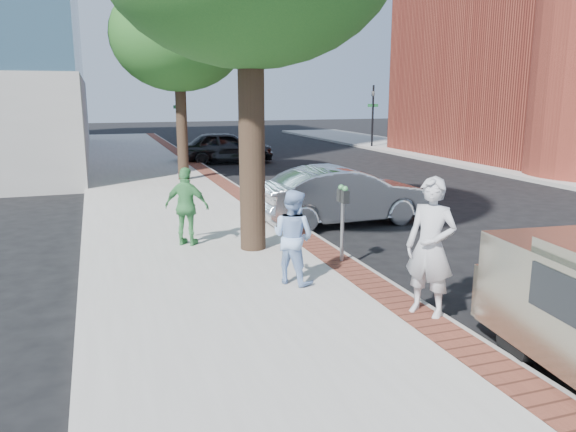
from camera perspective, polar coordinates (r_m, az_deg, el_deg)
name	(u,v)px	position (r m, az deg, el deg)	size (l,w,h in m)	color
ground	(313,280)	(10.21, 2.60, -6.51)	(120.00, 120.00, 0.00)	black
sidewalk	(171,202)	(17.41, -11.79, 1.40)	(5.00, 60.00, 0.15)	#9E9991
brick_strip	(241,195)	(17.79, -4.76, 2.12)	(0.60, 60.00, 0.01)	brown
curb	(252,197)	(17.89, -3.67, 1.93)	(0.10, 60.00, 0.15)	gray
signal_near	(180,113)	(31.32, -10.90, 10.19)	(0.70, 0.15, 3.80)	black
signal_far	(373,111)	(34.92, 8.61, 10.47)	(0.70, 0.15, 3.80)	black
tree_far	(178,36)	(21.30, -11.09, 17.50)	(4.80, 4.80, 7.14)	black
parking_meter	(343,207)	(10.59, 5.58, 0.89)	(0.12, 0.32, 1.47)	gray
person_gray	(431,247)	(8.23, 14.28, -3.10)	(0.73, 0.48, 2.01)	#B1B1B6
person_officer	(293,237)	(9.41, 0.51, -2.11)	(0.78, 0.60, 1.60)	#9ABDEE
person_green	(187,207)	(11.95, -10.24, 0.95)	(0.97, 0.40, 1.65)	#469C54
sedan_silver	(344,195)	(14.48, 5.69, 2.10)	(1.56, 4.49, 1.48)	silver
bg_car	(226,147)	(27.43, -6.29, 6.97)	(1.82, 4.53, 1.55)	black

